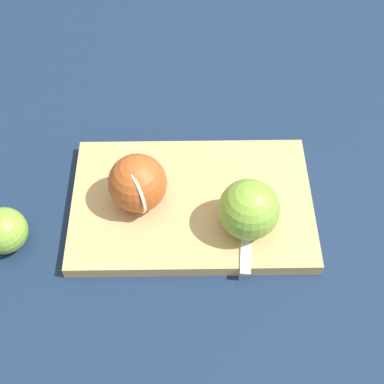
# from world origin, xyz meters

# --- Properties ---
(ground_plane) EXTENTS (4.00, 4.00, 0.00)m
(ground_plane) POSITION_xyz_m (0.00, 0.00, 0.00)
(ground_plane) COLOR #14233D
(cutting_board) EXTENTS (0.37, 0.24, 0.02)m
(cutting_board) POSITION_xyz_m (0.00, 0.00, 0.01)
(cutting_board) COLOR tan
(cutting_board) RESTS_ON ground_plane
(apple_half_left) EXTENTS (0.09, 0.09, 0.09)m
(apple_half_left) POSITION_xyz_m (-0.08, -0.00, 0.07)
(apple_half_left) COLOR #AD4C1E
(apple_half_left) RESTS_ON cutting_board
(apple_half_right) EXTENTS (0.09, 0.09, 0.09)m
(apple_half_right) POSITION_xyz_m (0.08, -0.05, 0.07)
(apple_half_right) COLOR olive
(apple_half_right) RESTS_ON cutting_board
(knife) EXTENTS (0.03, 0.15, 0.02)m
(knife) POSITION_xyz_m (0.08, -0.02, 0.03)
(knife) COLOR silver
(knife) RESTS_ON cutting_board
(apple_whole) EXTENTS (0.07, 0.07, 0.08)m
(apple_whole) POSITION_xyz_m (-0.27, -0.06, 0.03)
(apple_whole) COLOR olive
(apple_whole) RESTS_ON ground_plane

